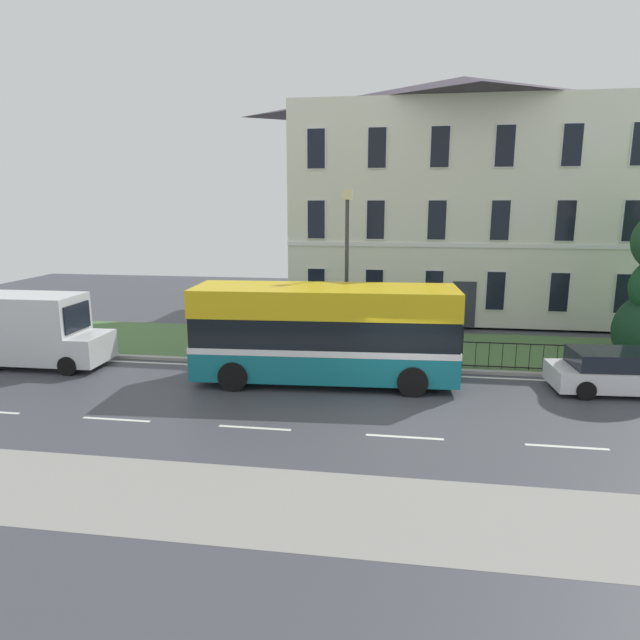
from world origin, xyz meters
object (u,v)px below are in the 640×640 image
at_px(georgian_townhouse, 459,196).
at_px(street_lamp_post, 347,264).
at_px(parked_hatchback_00, 619,372).
at_px(single_decker_bus, 325,333).
at_px(white_panel_van, 35,330).

relative_size(georgian_townhouse, street_lamp_post, 2.75).
height_order(georgian_townhouse, street_lamp_post, georgian_townhouse).
bearing_deg(street_lamp_post, georgian_townhouse, 67.07).
bearing_deg(georgian_townhouse, parked_hatchback_00, -73.75).
bearing_deg(georgian_townhouse, street_lamp_post, -112.93).
bearing_deg(single_decker_bus, street_lamp_post, 76.08).
relative_size(single_decker_bus, white_panel_van, 1.82).
bearing_deg(white_panel_van, single_decker_bus, -2.39).
height_order(single_decker_bus, parked_hatchback_00, single_decker_bus).
relative_size(georgian_townhouse, white_panel_van, 3.58).
distance_m(white_panel_van, parked_hatchback_00, 20.30).
xyz_separation_m(georgian_townhouse, white_panel_van, (-16.27, -13.87, -4.98)).
xyz_separation_m(parked_hatchback_00, street_lamp_post, (-8.98, 2.06, 3.10)).
height_order(single_decker_bus, street_lamp_post, street_lamp_post).
bearing_deg(single_decker_bus, georgian_townhouse, 65.82).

